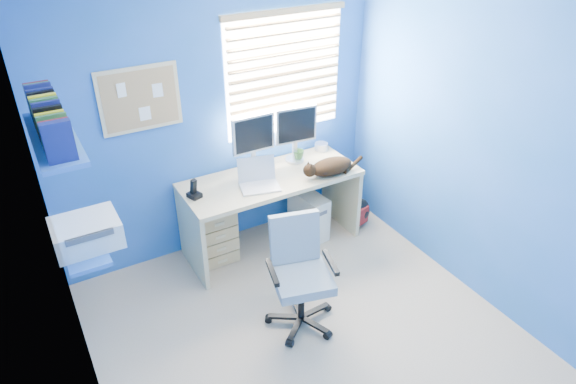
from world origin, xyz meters
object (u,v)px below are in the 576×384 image
desk (272,212)px  tower_pc (308,214)px  laptop (259,176)px  cat (331,166)px  office_chair (300,287)px

desk → tower_pc: size_ratio=3.58×
desk → laptop: size_ratio=4.88×
laptop → cat: laptop is taller
cat → office_chair: (-0.79, -0.77, -0.48)m
tower_pc → desk: bearing=170.4°
laptop → cat: size_ratio=0.79×
tower_pc → office_chair: bearing=-131.7°
desk → laptop: bearing=-146.3°
laptop → cat: (0.67, -0.10, -0.04)m
desk → laptop: (-0.17, -0.11, 0.48)m
desk → office_chair: office_chair is taller
laptop → tower_pc: laptop is taller
desk → tower_pc: (0.40, -0.02, -0.14)m
tower_pc → office_chair: size_ratio=0.50×
laptop → office_chair: (-0.11, -0.87, -0.52)m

